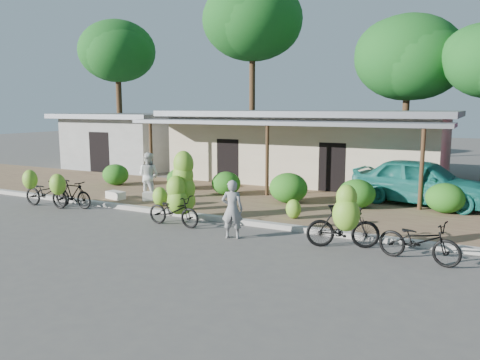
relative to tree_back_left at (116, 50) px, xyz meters
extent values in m
plane|color=#514F4C|center=(13.69, -13.11, -7.10)|extent=(100.00, 100.00, 0.00)
cube|color=olive|center=(13.69, -8.11, -7.04)|extent=(60.00, 6.00, 0.12)
cube|color=#A8A399|center=(13.69, -11.11, -7.02)|extent=(60.00, 0.25, 0.15)
cube|color=beige|center=(13.69, -2.11, -5.55)|extent=(12.00, 6.00, 3.10)
cube|color=slate|center=(13.69, -2.11, -3.87)|extent=(13.00, 7.00, 0.25)
cube|color=black|center=(13.69, -5.06, -6.00)|extent=(1.40, 0.12, 2.20)
cube|color=slate|center=(13.69, -6.11, -4.20)|extent=(13.00, 2.00, 0.15)
cylinder|color=#472E1C|center=(8.09, -7.01, -5.67)|extent=(0.14, 0.14, 2.85)
cylinder|color=#472E1C|center=(13.69, -7.01, -5.67)|extent=(0.14, 0.14, 2.85)
cylinder|color=#472E1C|center=(19.29, -7.01, -5.67)|extent=(0.14, 0.14, 2.85)
cube|color=#A1A29C|center=(2.69, -2.11, -5.65)|extent=(6.00, 5.00, 2.90)
cube|color=slate|center=(2.69, -2.11, -4.07)|extent=(7.00, 6.00, 0.25)
cube|color=black|center=(2.69, -4.56, -6.00)|extent=(1.40, 0.12, 2.20)
cylinder|color=#472E1C|center=(0.19, -0.11, -3.39)|extent=(0.36, 0.36, 7.42)
ellipsoid|color=#134C18|center=(0.19, -0.11, -0.09)|extent=(4.80, 4.80, 3.84)
ellipsoid|color=#134C18|center=(-0.31, 0.19, 0.21)|extent=(4.08, 4.08, 3.27)
cylinder|color=#472E1C|center=(8.19, 2.89, -2.49)|extent=(0.36, 0.36, 9.21)
ellipsoid|color=#134C18|center=(8.19, 2.89, 1.60)|extent=(6.05, 6.05, 4.84)
ellipsoid|color=#134C18|center=(7.69, 3.19, 1.90)|extent=(5.14, 5.14, 4.11)
cylinder|color=#472E1C|center=(17.19, 3.39, -3.86)|extent=(0.36, 0.36, 6.48)
ellipsoid|color=#134C18|center=(17.19, 3.39, -0.98)|extent=(5.64, 5.64, 4.51)
ellipsoid|color=#134C18|center=(16.69, 3.69, -0.68)|extent=(4.79, 4.79, 3.84)
ellipsoid|color=#216316|center=(6.78, -7.88, -6.52)|extent=(1.18, 1.06, 0.92)
ellipsoid|color=#216316|center=(9.93, -7.47, -6.54)|extent=(1.13, 1.01, 0.88)
ellipsoid|color=#216316|center=(12.24, -7.68, -6.52)|extent=(1.16, 1.05, 0.91)
ellipsoid|color=#216316|center=(14.98, -8.03, -6.44)|extent=(1.38, 1.24, 1.08)
ellipsoid|color=#216316|center=(17.35, -7.73, -6.49)|extent=(1.25, 1.13, 0.98)
ellipsoid|color=#216316|center=(20.07, -7.17, -6.49)|extent=(1.24, 1.11, 0.97)
imported|color=black|center=(7.42, -12.12, -6.59)|extent=(1.97, 0.77, 1.02)
ellipsoid|color=#78AE2B|center=(7.45, -12.77, -6.02)|extent=(0.54, 0.46, 0.67)
imported|color=black|center=(8.38, -11.79, -6.61)|extent=(1.64, 0.50, 0.98)
ellipsoid|color=#78AE2B|center=(8.39, -12.44, -6.17)|extent=(0.58, 0.49, 0.73)
imported|color=black|center=(13.01, -12.25, -6.63)|extent=(1.77, 0.64, 0.93)
ellipsoid|color=#78AE2B|center=(12.97, -11.69, -6.43)|extent=(0.71, 0.61, 0.89)
ellipsoid|color=#78AE2B|center=(13.07, -11.70, -6.05)|extent=(0.64, 0.55, 0.80)
ellipsoid|color=#78AE2B|center=(12.99, -11.69, -5.66)|extent=(0.67, 0.57, 0.84)
ellipsoid|color=#78AE2B|center=(13.02, -11.70, -5.30)|extent=(0.65, 0.55, 0.81)
ellipsoid|color=#78AE2B|center=(13.01, -12.05, -6.38)|extent=(0.65, 0.56, 0.82)
ellipsoid|color=#78AE2B|center=(12.97, -12.04, -5.99)|extent=(0.60, 0.51, 0.76)
imported|color=black|center=(18.06, -12.08, -6.55)|extent=(1.88, 1.12, 1.09)
ellipsoid|color=#78AE2B|center=(18.29, -12.69, -6.09)|extent=(0.65, 0.55, 0.82)
ellipsoid|color=#78AE2B|center=(18.27, -12.64, -5.70)|extent=(0.49, 0.42, 0.62)
imported|color=black|center=(19.89, -12.35, -6.61)|extent=(1.96, 1.01, 0.98)
ellipsoid|color=#78AE2B|center=(11.26, -10.60, -6.64)|extent=(0.54, 0.46, 0.67)
ellipsoid|color=#78AE2B|center=(12.43, -10.58, -6.68)|extent=(0.48, 0.41, 0.60)
ellipsoid|color=#78AE2B|center=(16.01, -10.19, -6.68)|extent=(0.48, 0.41, 0.60)
cube|color=silver|center=(10.44, -9.84, -6.83)|extent=(0.94, 0.76, 0.30)
cube|color=silver|center=(8.98, -10.31, -6.84)|extent=(0.81, 0.52, 0.28)
imported|color=gray|center=(15.19, -12.61, -6.30)|extent=(0.67, 0.54, 1.59)
imported|color=silver|center=(10.04, -9.66, -6.11)|extent=(0.90, 0.73, 1.73)
imported|color=#197368|center=(19.22, -6.11, -6.17)|extent=(5.01, 2.66, 1.62)
camera|label=1|loc=(21.04, -23.37, -3.61)|focal=35.00mm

